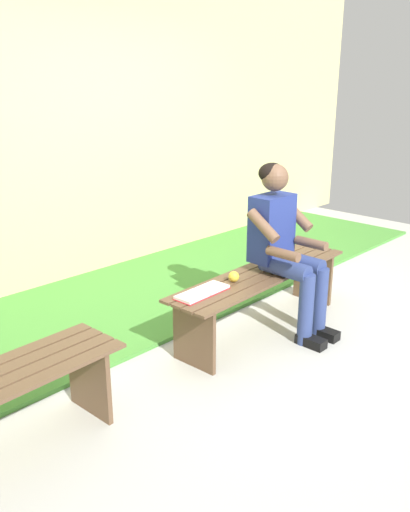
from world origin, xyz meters
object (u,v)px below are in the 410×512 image
Objects in this scene: bench_near at (262,286)px; apple at (234,277)px; person_seated at (284,242)px; book_open at (202,292)px.

apple is (0.30, -0.03, 0.15)m from bench_near.
person_seated is 0.78m from book_open.
bench_near is 0.33m from apple.
bench_near is 0.63m from book_open.
book_open is at bearing -0.61° from apple.
person_seated reaches higher than book_open.
bench_near is at bearing -39.70° from person_seated.
apple reaches higher than book_open.
person_seated is 16.17× the size of apple.
book_open is (0.74, -0.13, -0.23)m from person_seated.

